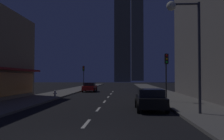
# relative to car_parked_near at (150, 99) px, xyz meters

# --- Properties ---
(ground_plane) EXTENTS (78.00, 136.00, 0.10)m
(ground_plane) POSITION_rel_car_parked_near_xyz_m (-3.60, 23.94, -0.79)
(ground_plane) COLOR black
(sidewalk_right) EXTENTS (4.00, 76.00, 0.15)m
(sidewalk_right) POSITION_rel_car_parked_near_xyz_m (3.40, 23.94, -0.67)
(sidewalk_right) COLOR #605E59
(sidewalk_right) RESTS_ON ground
(sidewalk_left) EXTENTS (4.00, 76.00, 0.15)m
(sidewalk_left) POSITION_rel_car_parked_near_xyz_m (-10.60, 23.94, -0.67)
(sidewalk_left) COLOR #605E59
(sidewalk_left) RESTS_ON ground
(lane_marking_center) EXTENTS (0.16, 33.40, 0.01)m
(lane_marking_center) POSITION_rel_car_parked_near_xyz_m (-3.60, 5.54, -0.73)
(lane_marking_center) COLOR silver
(lane_marking_center) RESTS_ON ground
(skyscraper_distant_tall) EXTENTS (8.12, 7.01, 61.01)m
(skyscraper_distant_tall) POSITION_rel_car_parked_near_xyz_m (-2.80, 104.77, 29.76)
(skyscraper_distant_tall) COLOR #635E4A
(skyscraper_distant_tall) RESTS_ON ground
(skyscraper_distant_mid) EXTENTS (8.22, 6.98, 65.45)m
(skyscraper_distant_mid) POSITION_rel_car_parked_near_xyz_m (7.03, 147.57, 31.98)
(skyscraper_distant_mid) COLOR #645F4B
(skyscraper_distant_mid) RESTS_ON ground
(car_parked_near) EXTENTS (1.98, 4.24, 1.45)m
(car_parked_near) POSITION_rel_car_parked_near_xyz_m (0.00, 0.00, 0.00)
(car_parked_near) COLOR black
(car_parked_near) RESTS_ON ground
(car_parked_far) EXTENTS (1.98, 4.24, 1.45)m
(car_parked_far) POSITION_rel_car_parked_near_xyz_m (-7.20, 20.56, 0.00)
(car_parked_far) COLOR #B21919
(car_parked_far) RESTS_ON ground
(fire_hydrant_far_left) EXTENTS (0.42, 0.30, 0.65)m
(fire_hydrant_far_left) POSITION_rel_car_parked_near_xyz_m (-9.50, 9.86, -0.29)
(fire_hydrant_far_left) COLOR #B2B2B2
(fire_hydrant_far_left) RESTS_ON sidewalk_left
(traffic_light_near_right) EXTENTS (0.32, 0.48, 4.20)m
(traffic_light_near_right) POSITION_rel_car_parked_near_xyz_m (1.90, 4.64, 2.45)
(traffic_light_near_right) COLOR #2D2D2D
(traffic_light_near_right) RESTS_ON sidewalk_right
(traffic_light_far_left) EXTENTS (0.32, 0.48, 4.20)m
(traffic_light_far_left) POSITION_rel_car_parked_near_xyz_m (-9.10, 25.97, 2.45)
(traffic_light_far_left) COLOR #2D2D2D
(traffic_light_far_left) RESTS_ON sidewalk_left
(street_lamp_right) EXTENTS (1.96, 0.56, 6.58)m
(street_lamp_right) POSITION_rel_car_parked_near_xyz_m (1.78, -2.28, 4.33)
(street_lamp_right) COLOR #38383D
(street_lamp_right) RESTS_ON sidewalk_right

